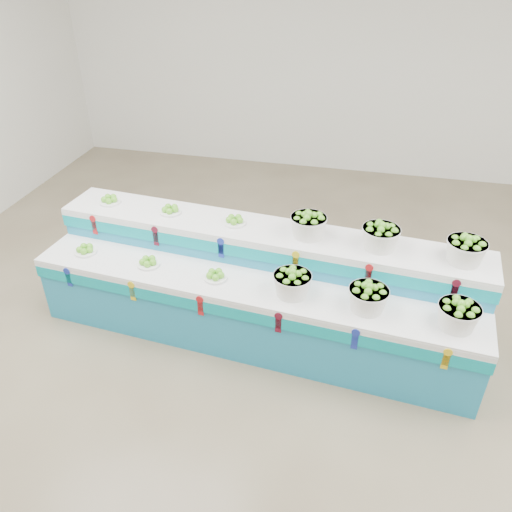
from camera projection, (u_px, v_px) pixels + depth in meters
name	position (u px, v px, depth m)	size (l,w,h in m)	color
ground	(334.00, 394.00, 4.44)	(10.00, 10.00, 0.00)	brown
back_wall	(380.00, 45.00, 7.45)	(10.00, 10.00, 0.00)	silver
display_stand	(256.00, 287.00, 4.90)	(4.23, 1.09, 1.02)	#248DBC
plate_lower_left	(85.00, 249.00, 5.01)	(0.22, 0.22, 0.09)	white
plate_lower_mid	(148.00, 261.00, 4.82)	(0.22, 0.22, 0.09)	white
plate_lower_right	(215.00, 275.00, 4.64)	(0.22, 0.22, 0.09)	white
basket_lower_left	(292.00, 283.00, 4.40)	(0.34, 0.34, 0.24)	silver
basket_lower_mid	(368.00, 297.00, 4.23)	(0.34, 0.34, 0.24)	silver
basket_lower_right	(458.00, 315.00, 4.04)	(0.34, 0.34, 0.24)	silver
plate_upper_left	(110.00, 199.00, 5.26)	(0.22, 0.22, 0.09)	white
plate_upper_mid	(170.00, 209.00, 5.08)	(0.22, 0.22, 0.09)	white
plate_upper_right	(235.00, 220.00, 4.89)	(0.22, 0.22, 0.09)	white
basket_upper_left	(308.00, 225.00, 4.66)	(0.34, 0.34, 0.24)	silver
basket_upper_mid	(381.00, 236.00, 4.48)	(0.34, 0.34, 0.24)	silver
basket_upper_right	(466.00, 250.00, 4.29)	(0.34, 0.34, 0.24)	silver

